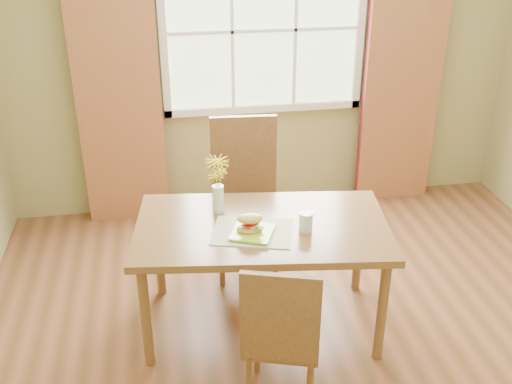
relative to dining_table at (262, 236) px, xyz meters
The scene contains 12 objects.
room 0.80m from the dining_table, 36.14° to the right, with size 4.24×3.84×2.74m.
window 1.88m from the dining_table, 79.59° to the left, with size 1.62×0.06×1.32m.
curtain_left 1.83m from the dining_table, 118.52° to the left, with size 0.65×0.08×2.20m, color maroon.
curtain_right 2.18m from the dining_table, 47.01° to the left, with size 0.65×0.08×2.20m, color maroon.
dining_table is the anchor object (origin of this frame).
chair_near 0.71m from the dining_table, 91.95° to the right, with size 0.48×0.48×0.92m.
chair_far 0.72m from the dining_table, 89.49° to the left, with size 0.49×0.49×1.11m.
placemat 0.13m from the dining_table, 132.32° to the right, with size 0.45×0.33×0.01m, color beige.
plate 0.16m from the dining_table, 124.81° to the right, with size 0.23×0.23×0.01m, color #A0D234.
croissant_sandwich 0.20m from the dining_table, 132.18° to the right, with size 0.16×0.11×0.11m.
water_glass 0.29m from the dining_table, 25.35° to the right, with size 0.08×0.08×0.12m.
flower_vase 0.42m from the dining_table, 139.22° to the left, with size 0.15×0.15×0.36m.
Camera 1 is at (-0.84, -2.77, 2.48)m, focal length 42.00 mm.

